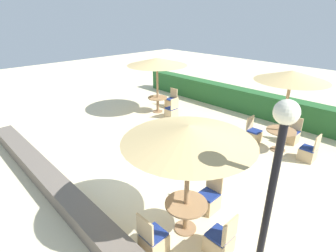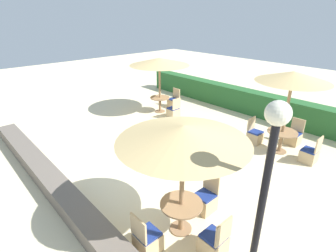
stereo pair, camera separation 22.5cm
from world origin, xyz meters
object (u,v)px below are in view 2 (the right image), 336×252
object	(u,v)px
patio_chair_back_right_north	(293,137)
round_table_front_right	(181,210)
round_table_back_right	(282,136)
round_table_back_left	(160,101)
lamp_post	(269,164)
patio_chair_back_right_west	(255,136)
patio_chair_front_right_north	(205,200)
parasol_front_right	(183,134)
patio_chair_back_left_north	(174,102)
patio_chair_front_right_east	(214,243)
patio_chair_back_left_east	(173,112)
parasol_back_left	(159,62)
patio_chair_front_right_south	(147,240)
parasol_back_right	(293,77)
patio_chair_back_right_east	(309,155)

from	to	relation	value
patio_chair_back_right_north	round_table_front_right	size ratio (longest dim) A/B	1.02
round_table_back_right	round_table_back_left	bearing A→B (deg)	-175.93
round_table_back_left	lamp_post	bearing A→B (deg)	-30.31
patio_chair_back_right_west	patio_chair_front_right_north	size ratio (longest dim) A/B	1.00
parasol_front_right	patio_chair_back_left_north	world-z (taller)	parasol_front_right
round_table_back_right	patio_chair_front_right_east	distance (m)	5.08
round_table_back_left	patio_chair_back_left_east	bearing A→B (deg)	-2.33
parasol_back_left	patio_chair_back_left_east	size ratio (longest dim) A/B	2.91
patio_chair_back_right_west	patio_chair_front_right_east	size ratio (longest dim) A/B	1.00
patio_chair_back_right_west	patio_chair_front_right_south	size ratio (longest dim) A/B	1.00
parasol_back_left	patio_chair_back_left_north	world-z (taller)	parasol_back_left
round_table_front_right	patio_chair_front_right_south	bearing A→B (deg)	-93.79
round_table_front_right	patio_chair_back_left_north	bearing A→B (deg)	137.40
patio_chair_back_right_west	round_table_back_left	xyz separation A→B (m)	(-4.81, -0.39, 0.27)
round_table_front_right	patio_chair_back_left_north	size ratio (longest dim) A/B	0.98
round_table_front_right	round_table_back_left	bearing A→B (deg)	142.50
patio_chair_back_right_north	round_table_front_right	bearing A→B (deg)	91.41
patio_chair_back_right_west	round_table_front_right	xyz separation A→B (m)	(1.16, -4.97, 0.26)
parasol_back_left	patio_chair_back_left_east	xyz separation A→B (m)	(0.97, -0.04, -2.11)
parasol_back_right	round_table_back_left	xyz separation A→B (m)	(-5.77, -0.41, -2.05)
patio_chair_back_right_west	patio_chair_front_right_north	xyz separation A→B (m)	(1.10, -4.10, 0.00)
patio_chair_back_right_west	parasol_front_right	bearing A→B (deg)	13.08
patio_chair_back_right_east	round_table_front_right	size ratio (longest dim) A/B	1.02
round_table_front_right	patio_chair_front_right_south	world-z (taller)	patio_chair_front_right_south
patio_chair_back_right_north	patio_chair_back_left_east	bearing A→B (deg)	15.69
patio_chair_back_right_north	patio_chair_front_right_south	xyz separation A→B (m)	(0.09, -6.79, 0.00)
lamp_post	patio_chair_back_right_west	xyz separation A→B (m)	(-2.78, 4.83, -2.09)
patio_chair_back_right_east	patio_chair_front_right_north	distance (m)	4.20
lamp_post	patio_chair_back_right_east	bearing A→B (deg)	100.13
patio_chair_back_right_north	patio_chair_back_left_east	world-z (taller)	same
patio_chair_back_right_west	parasol_back_left	bearing A→B (deg)	-85.32
patio_chair_back_left_east	parasol_back_left	bearing A→B (deg)	87.67
patio_chair_front_right_east	patio_chair_back_left_north	world-z (taller)	same
round_table_front_right	patio_chair_back_right_east	bearing A→B (deg)	81.39
patio_chair_back_right_west	patio_chair_front_right_east	world-z (taller)	same
round_table_front_right	patio_chair_front_right_south	size ratio (longest dim) A/B	0.98
round_table_back_left	patio_chair_back_right_east	bearing A→B (deg)	3.55
round_table_back_left	patio_chair_back_left_north	size ratio (longest dim) A/B	0.98
patio_chair_front_right_south	parasol_back_right	bearing A→B (deg)	91.35
parasol_front_right	patio_chair_front_right_north	world-z (taller)	parasol_front_right
patio_chair_back_left_east	patio_chair_back_right_west	bearing A→B (deg)	-83.56
parasol_back_right	round_table_back_right	world-z (taller)	parasol_back_right
round_table_front_right	patio_chair_back_right_north	bearing A→B (deg)	91.41
parasol_back_left	patio_chair_front_right_north	bearing A→B (deg)	-32.07
patio_chair_back_right_east	round_table_back_left	bearing A→B (deg)	93.55
patio_chair_front_right_east	round_table_back_left	bearing A→B (deg)	56.37
round_table_back_right	patio_chair_back_right_west	bearing A→B (deg)	-178.99
patio_chair_back_right_east	patio_chair_back_left_east	size ratio (longest dim) A/B	1.00
patio_chair_front_right_east	patio_chair_front_right_north	xyz separation A→B (m)	(-0.93, 0.84, 0.00)
patio_chair_back_right_north	parasol_back_left	distance (m)	6.33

